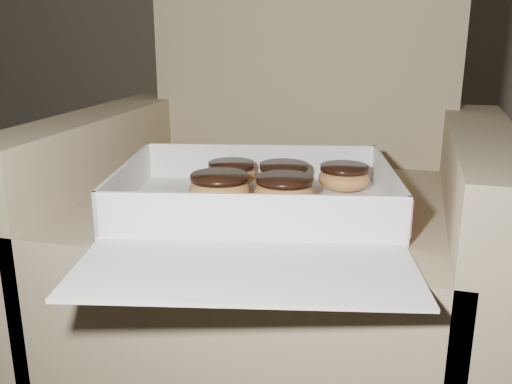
{
  "coord_description": "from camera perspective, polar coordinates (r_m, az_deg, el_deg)",
  "views": [
    {
      "loc": [
        0.48,
        0.01,
        0.68
      ],
      "look_at": [
        0.24,
        0.88,
        0.41
      ],
      "focal_mm": 40.0,
      "sensor_mm": 36.0,
      "label": 1
    }
  ],
  "objects": [
    {
      "name": "armchair",
      "position": [
        1.12,
        2.01,
        -4.94
      ],
      "size": [
        0.82,
        0.7,
        0.86
      ],
      "color": "#91865D",
      "rests_on": "floor"
    },
    {
      "name": "bakery_box",
      "position": [
        0.9,
        0.07,
        -1.67
      ],
      "size": [
        0.54,
        0.6,
        0.07
      ],
      "rotation": [
        0.0,
        0.0,
        0.22
      ],
      "color": "white",
      "rests_on": "armchair"
    },
    {
      "name": "donut_a",
      "position": [
        1.03,
        8.8,
        1.51
      ],
      "size": [
        0.09,
        0.09,
        0.05
      ],
      "color": "#D5884A",
      "rests_on": "bakery_box"
    },
    {
      "name": "donut_b",
      "position": [
        1.04,
        -2.47,
        1.89
      ],
      "size": [
        0.09,
        0.09,
        0.05
      ],
      "color": "#D5884A",
      "rests_on": "bakery_box"
    },
    {
      "name": "donut_c",
      "position": [
        1.03,
        2.79,
        1.68
      ],
      "size": [
        0.09,
        0.09,
        0.05
      ],
      "color": "#D5884A",
      "rests_on": "bakery_box"
    },
    {
      "name": "donut_d",
      "position": [
        0.94,
        -3.68,
        0.42
      ],
      "size": [
        0.1,
        0.1,
        0.05
      ],
      "color": "#D5884A",
      "rests_on": "bakery_box"
    },
    {
      "name": "donut_e",
      "position": [
        0.93,
        2.86,
        0.18
      ],
      "size": [
        0.1,
        0.1,
        0.05
      ],
      "color": "#D5884A",
      "rests_on": "bakery_box"
    },
    {
      "name": "crumb_a",
      "position": [
        0.83,
        4.48,
        -3.84
      ],
      "size": [
        0.01,
        0.01,
        0.0
      ],
      "primitive_type": "ellipsoid",
      "color": "black",
      "rests_on": "bakery_box"
    },
    {
      "name": "crumb_b",
      "position": [
        0.86,
        6.42,
        -3.02
      ],
      "size": [
        0.01,
        0.01,
        0.0
      ],
      "primitive_type": "ellipsoid",
      "color": "black",
      "rests_on": "bakery_box"
    },
    {
      "name": "crumb_c",
      "position": [
        0.9,
        4.94,
        -2.07
      ],
      "size": [
        0.01,
        0.01,
        0.0
      ],
      "primitive_type": "ellipsoid",
      "color": "black",
      "rests_on": "bakery_box"
    },
    {
      "name": "crumb_d",
      "position": [
        0.85,
        5.83,
        -3.24
      ],
      "size": [
        0.01,
        0.01,
        0.0
      ],
      "primitive_type": "ellipsoid",
      "color": "black",
      "rests_on": "bakery_box"
    }
  ]
}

